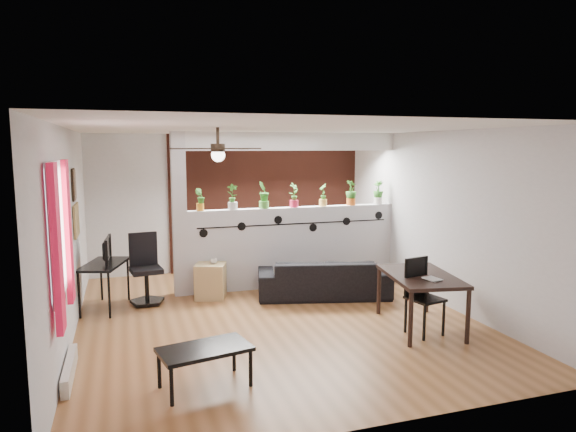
{
  "coord_description": "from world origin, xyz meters",
  "views": [
    {
      "loc": [
        -1.94,
        -6.66,
        2.36
      ],
      "look_at": [
        0.4,
        0.6,
        1.33
      ],
      "focal_mm": 32.0,
      "sensor_mm": 36.0,
      "label": 1
    }
  ],
  "objects": [
    {
      "name": "room_shell",
      "position": [
        0.0,
        0.0,
        1.3
      ],
      "size": [
        6.3,
        7.1,
        2.9
      ],
      "color": "brown",
      "rests_on": "ground"
    },
    {
      "name": "partition_wall",
      "position": [
        0.8,
        1.5,
        0.68
      ],
      "size": [
        3.6,
        0.18,
        1.35
      ],
      "primitive_type": "cube",
      "color": "#BCBCC1",
      "rests_on": "ground"
    },
    {
      "name": "ceiling_header",
      "position": [
        0.8,
        1.5,
        2.45
      ],
      "size": [
        3.6,
        0.18,
        0.3
      ],
      "primitive_type": "cube",
      "color": "silver",
      "rests_on": "room_shell"
    },
    {
      "name": "pier_column",
      "position": [
        -1.11,
        1.5,
        1.3
      ],
      "size": [
        0.22,
        0.2,
        2.6
      ],
      "primitive_type": "cube",
      "color": "#BCBCC1",
      "rests_on": "ground"
    },
    {
      "name": "brick_panel",
      "position": [
        0.8,
        2.97,
        1.3
      ],
      "size": [
        3.9,
        0.05,
        2.6
      ],
      "primitive_type": "cube",
      "color": "#AF4932",
      "rests_on": "ground"
    },
    {
      "name": "vine_decal",
      "position": [
        0.8,
        1.4,
        1.08
      ],
      "size": [
        3.31,
        0.01,
        0.3
      ],
      "color": "black",
      "rests_on": "partition_wall"
    },
    {
      "name": "window_assembly",
      "position": [
        -2.56,
        -1.2,
        1.51
      ],
      "size": [
        0.09,
        1.3,
        1.55
      ],
      "color": "white",
      "rests_on": "room_shell"
    },
    {
      "name": "baseboard_heater",
      "position": [
        -2.54,
        -1.2,
        0.09
      ],
      "size": [
        0.08,
        1.0,
        0.18
      ],
      "primitive_type": "cube",
      "color": "silver",
      "rests_on": "ground"
    },
    {
      "name": "corkboard",
      "position": [
        -2.58,
        0.95,
        1.35
      ],
      "size": [
        0.03,
        0.6,
        0.45
      ],
      "primitive_type": "cube",
      "color": "olive",
      "rests_on": "room_shell"
    },
    {
      "name": "framed_art",
      "position": [
        -2.58,
        0.9,
        1.85
      ],
      "size": [
        0.03,
        0.34,
        0.44
      ],
      "color": "#8C7259",
      "rests_on": "room_shell"
    },
    {
      "name": "ceiling_fan",
      "position": [
        -0.8,
        -0.3,
        2.31
      ],
      "size": [
        1.19,
        1.19,
        0.43
      ],
      "color": "black",
      "rests_on": "room_shell"
    },
    {
      "name": "potted_plant_0",
      "position": [
        -0.78,
        1.5,
        1.54
      ],
      "size": [
        0.19,
        0.17,
        0.36
      ],
      "color": "orange",
      "rests_on": "partition_wall"
    },
    {
      "name": "potted_plant_1",
      "position": [
        -0.25,
        1.5,
        1.58
      ],
      "size": [
        0.26,
        0.24,
        0.43
      ],
      "color": "silver",
      "rests_on": "partition_wall"
    },
    {
      "name": "potted_plant_2",
      "position": [
        0.27,
        1.5,
        1.59
      ],
      "size": [
        0.27,
        0.29,
        0.45
      ],
      "color": "#489034",
      "rests_on": "partition_wall"
    },
    {
      "name": "potted_plant_3",
      "position": [
        0.8,
        1.5,
        1.57
      ],
      "size": [
        0.27,
        0.25,
        0.41
      ],
      "color": "#CE2142",
      "rests_on": "partition_wall"
    },
    {
      "name": "potted_plant_4",
      "position": [
        1.33,
        1.5,
        1.56
      ],
      "size": [
        0.16,
        0.2,
        0.39
      ],
      "color": "#ECB753",
      "rests_on": "partition_wall"
    },
    {
      "name": "potted_plant_5",
      "position": [
        1.85,
        1.5,
        1.58
      ],
      "size": [
        0.25,
        0.27,
        0.44
      ],
      "color": "orange",
      "rests_on": "partition_wall"
    },
    {
      "name": "potted_plant_6",
      "position": [
        2.38,
        1.5,
        1.57
      ],
      "size": [
        0.26,
        0.27,
        0.42
      ],
      "color": "silver",
      "rests_on": "partition_wall"
    },
    {
      "name": "sofa",
      "position": [
        1.04,
        0.72,
        0.29
      ],
      "size": [
        2.1,
        1.23,
        0.58
      ],
      "primitive_type": "imported",
      "rotation": [
        0.0,
        0.0,
        2.9
      ],
      "color": "black",
      "rests_on": "ground"
    },
    {
      "name": "cube_shelf",
      "position": [
        -0.69,
        1.16,
        0.27
      ],
      "size": [
        0.56,
        0.52,
        0.55
      ],
      "primitive_type": "cube",
      "rotation": [
        0.0,
        0.0,
        -0.33
      ],
      "color": "tan",
      "rests_on": "ground"
    },
    {
      "name": "cup",
      "position": [
        -0.64,
        1.16,
        0.59
      ],
      "size": [
        0.13,
        0.13,
        0.09
      ],
      "primitive_type": "imported",
      "rotation": [
        0.0,
        0.0,
        0.18
      ],
      "color": "gray",
      "rests_on": "cube_shelf"
    },
    {
      "name": "computer_desk",
      "position": [
        -2.25,
        1.11,
        0.62
      ],
      "size": [
        0.76,
        1.05,
        0.68
      ],
      "color": "black",
      "rests_on": "ground"
    },
    {
      "name": "monitor",
      "position": [
        -2.25,
        1.26,
        0.78
      ],
      "size": [
        0.35,
        0.08,
        0.2
      ],
      "primitive_type": "imported",
      "rotation": [
        0.0,
        0.0,
        1.5
      ],
      "color": "black",
      "rests_on": "computer_desk"
    },
    {
      "name": "office_chair",
      "position": [
        -1.67,
        1.22,
        0.46
      ],
      "size": [
        0.54,
        0.54,
        1.05
      ],
      "color": "black",
      "rests_on": "ground"
    },
    {
      "name": "dining_table",
      "position": [
        1.7,
        -1.0,
        0.64
      ],
      "size": [
        1.02,
        1.43,
        0.72
      ],
      "color": "black",
      "rests_on": "ground"
    },
    {
      "name": "book",
      "position": [
        1.6,
        -1.3,
        0.73
      ],
      "size": [
        0.19,
        0.24,
        0.02
      ],
      "primitive_type": "imported",
      "rotation": [
        0.0,
        0.0,
        0.13
      ],
      "color": "gray",
      "rests_on": "dining_table"
    },
    {
      "name": "folding_chair",
      "position": [
        1.61,
        -1.15,
        0.57
      ],
      "size": [
        0.46,
        0.46,
        0.96
      ],
      "color": "black",
      "rests_on": "ground"
    },
    {
      "name": "coffee_table",
      "position": [
        -1.24,
        -1.83,
        0.37
      ],
      "size": [
        0.96,
        0.66,
        0.41
      ],
      "color": "black",
      "rests_on": "ground"
    }
  ]
}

